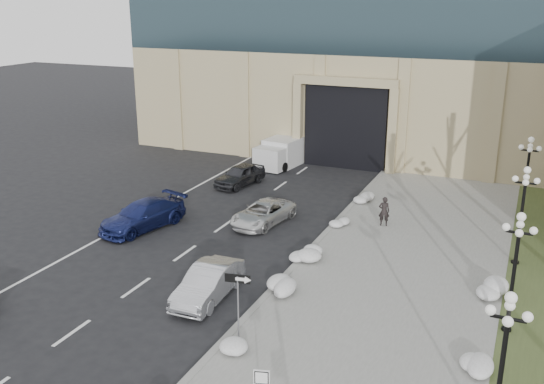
{
  "coord_description": "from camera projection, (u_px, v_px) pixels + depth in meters",
  "views": [
    {
      "loc": [
        8.25,
        -9.15,
        11.94
      ],
      "look_at": [
        -2.17,
        14.69,
        3.5
      ],
      "focal_mm": 40.0,
      "sensor_mm": 36.0,
      "label": 1
    }
  ],
  "objects": [
    {
      "name": "curb",
      "position": [
        290.0,
        272.0,
        27.37
      ],
      "size": [
        0.3,
        40.0,
        0.14
      ],
      "primitive_type": "cube",
      "color": "gray",
      "rests_on": "ground"
    },
    {
      "name": "pedestrian",
      "position": [
        384.0,
        211.0,
        32.5
      ],
      "size": [
        0.68,
        0.54,
        1.62
      ],
      "primitive_type": "imported",
      "rotation": [
        0.0,
        0.0,
        3.41
      ],
      "color": "black",
      "rests_on": "sidewalk"
    },
    {
      "name": "car_e",
      "position": [
        240.0,
        175.0,
        39.88
      ],
      "size": [
        2.41,
        4.33,
        1.39
      ],
      "primitive_type": "imported",
      "rotation": [
        0.0,
        0.0,
        -0.2
      ],
      "color": "#2F3035",
      "rests_on": "ground"
    },
    {
      "name": "box_truck",
      "position": [
        287.0,
        150.0,
        45.11
      ],
      "size": [
        2.92,
        6.51,
        2.0
      ],
      "rotation": [
        0.0,
        0.0,
        -0.13
      ],
      "color": "silver",
      "rests_on": "ground"
    },
    {
      "name": "sidewalk",
      "position": [
        388.0,
        290.0,
        25.65
      ],
      "size": [
        9.0,
        40.0,
        0.12
      ],
      "primitive_type": "cube",
      "color": "gray",
      "rests_on": "ground"
    },
    {
      "name": "car_d",
      "position": [
        263.0,
        213.0,
        33.15
      ],
      "size": [
        2.68,
        4.64,
        1.22
      ],
      "primitive_type": "imported",
      "rotation": [
        0.0,
        0.0,
        -0.16
      ],
      "color": "silver",
      "rests_on": "ground"
    },
    {
      "name": "snow_clump_c",
      "position": [
        233.0,
        346.0,
        21.12
      ],
      "size": [
        1.1,
        1.6,
        0.36
      ],
      "primitive_type": "ellipsoid",
      "color": "white",
      "rests_on": "sidewalk"
    },
    {
      "name": "lamppost_d",
      "position": [
        528.0,
        167.0,
        32.92
      ],
      "size": [
        1.18,
        1.18,
        4.76
      ],
      "color": "black",
      "rests_on": "ground"
    },
    {
      "name": "snow_clump_e",
      "position": [
        306.0,
        254.0,
        28.69
      ],
      "size": [
        1.1,
        1.6,
        0.36
      ],
      "primitive_type": "ellipsoid",
      "color": "white",
      "rests_on": "sidewalk"
    },
    {
      "name": "snow_clump_d",
      "position": [
        280.0,
        287.0,
        25.42
      ],
      "size": [
        1.1,
        1.6,
        0.36
      ],
      "primitive_type": "ellipsoid",
      "color": "white",
      "rests_on": "sidewalk"
    },
    {
      "name": "snow_clump_f",
      "position": [
        341.0,
        221.0,
        32.8
      ],
      "size": [
        1.1,
        1.6,
        0.36
      ],
      "primitive_type": "ellipsoid",
      "color": "white",
      "rests_on": "sidewalk"
    },
    {
      "name": "lamppost_a",
      "position": [
        504.0,
        350.0,
        15.92
      ],
      "size": [
        1.18,
        1.18,
        4.76
      ],
      "color": "black",
      "rests_on": "ground"
    },
    {
      "name": "lamppost_b",
      "position": [
        516.0,
        257.0,
        21.59
      ],
      "size": [
        1.18,
        1.18,
        4.76
      ],
      "color": "black",
      "rests_on": "ground"
    },
    {
      "name": "car_b",
      "position": [
        208.0,
        283.0,
        24.86
      ],
      "size": [
        1.66,
        4.32,
        1.41
      ],
      "primitive_type": "imported",
      "rotation": [
        0.0,
        0.0,
        0.04
      ],
      "color": "#AEB0B6",
      "rests_on": "ground"
    },
    {
      "name": "lamppost_c",
      "position": [
        523.0,
        203.0,
        27.25
      ],
      "size": [
        1.18,
        1.18,
        4.76
      ],
      "color": "black",
      "rests_on": "ground"
    },
    {
      "name": "one_way_sign",
      "position": [
        242.0,
        287.0,
        21.3
      ],
      "size": [
        0.99,
        0.29,
        2.64
      ],
      "rotation": [
        0.0,
        0.0,
        0.17
      ],
      "color": "slate",
      "rests_on": "ground"
    },
    {
      "name": "snow_clump_g",
      "position": [
        364.0,
        199.0,
        36.49
      ],
      "size": [
        1.1,
        1.6,
        0.36
      ],
      "primitive_type": "ellipsoid",
      "color": "white",
      "rests_on": "sidewalk"
    },
    {
      "name": "car_c",
      "position": [
        143.0,
        215.0,
        32.44
      ],
      "size": [
        3.28,
        5.47,
        1.48
      ],
      "primitive_type": "imported",
      "rotation": [
        0.0,
        0.0,
        -0.25
      ],
      "color": "navy",
      "rests_on": "ground"
    },
    {
      "name": "snow_clump_i",
      "position": [
        472.0,
        363.0,
        20.14
      ],
      "size": [
        1.1,
        1.6,
        0.36
      ],
      "primitive_type": "ellipsoid",
      "color": "white",
      "rests_on": "sidewalk"
    },
    {
      "name": "snow_clump_j",
      "position": [
        486.0,
        291.0,
        25.11
      ],
      "size": [
        1.1,
        1.6,
        0.36
      ],
      "primitive_type": "ellipsoid",
      "color": "white",
      "rests_on": "sidewalk"
    }
  ]
}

